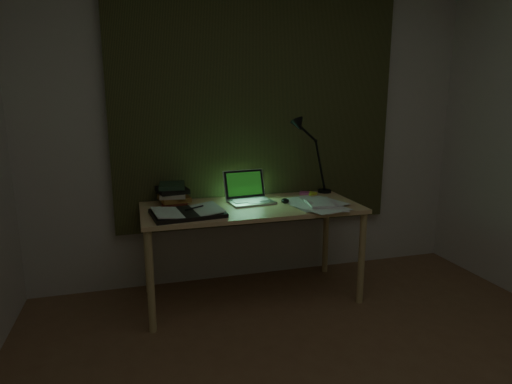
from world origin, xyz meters
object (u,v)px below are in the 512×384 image
open_textbook (188,212)px  desk_lamp (326,157)px  book_stack (173,194)px  desk (251,252)px  laptop (251,188)px  loose_papers (311,204)px

open_textbook → desk_lamp: 1.25m
book_stack → desk: bearing=-20.6°
open_textbook → desk_lamp: bearing=12.2°
open_textbook → desk: bearing=8.8°
laptop → open_textbook: bearing=-163.5°
desk → open_textbook: size_ratio=3.37×
laptop → book_stack: laptop is taller
open_textbook → loose_papers: size_ratio=1.16×
desk → desk_lamp: size_ratio=2.65×
desk → desk_lamp: 0.97m
desk → desk_lamp: desk_lamp is taller
laptop → book_stack: bearing=161.1°
open_textbook → book_stack: bearing=93.5°
book_stack → desk_lamp: desk_lamp is taller
desk_lamp → desk: bearing=-158.8°
desk → desk_lamp: (0.69, 0.27, 0.64)m
book_stack → open_textbook: bearing=-79.7°
laptop → desk_lamp: (0.67, 0.19, 0.18)m
laptop → desk_lamp: desk_lamp is taller
desk → laptop: bearing=75.4°
desk → loose_papers: loose_papers is taller
laptop → desk_lamp: size_ratio=0.61×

